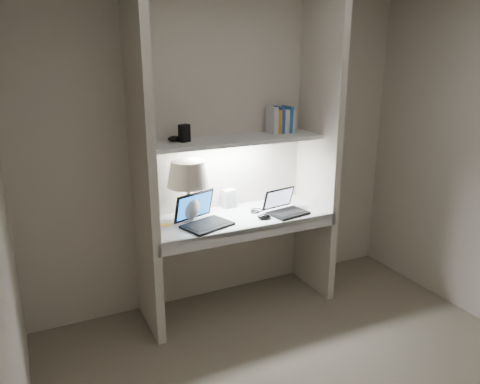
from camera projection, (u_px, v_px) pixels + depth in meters
back_wall at (224, 149)px, 3.75m from camera, size 3.20×0.01×2.50m
alcove_panel_left at (142, 166)px, 3.21m from camera, size 0.06×0.55×2.50m
alcove_panel_right at (319, 147)px, 3.82m from camera, size 0.06×0.55×2.50m
desk at (238, 218)px, 3.66m from camera, size 1.40×0.55×0.04m
desk_apron at (253, 233)px, 3.44m from camera, size 1.46×0.03×0.10m
shelf at (233, 140)px, 3.57m from camera, size 1.40×0.36×0.03m
strip_light at (233, 143)px, 3.57m from camera, size 0.60×0.04×0.02m
table_lamp at (188, 181)px, 3.45m from camera, size 0.32×0.32×0.47m
laptop_main at (202, 218)px, 3.45m from camera, size 0.42×0.40×0.23m
laptop_netbook at (285, 208)px, 3.71m from camera, size 0.33×0.30×0.19m
speaker at (229, 198)px, 3.84m from camera, size 0.12×0.09×0.15m
mouse at (264, 216)px, 3.58m from camera, size 0.12×0.09×0.04m
cable_coil at (257, 210)px, 3.76m from camera, size 0.11×0.11×0.01m
sticky_note at (165, 225)px, 3.46m from camera, size 0.08×0.08×0.00m
book_row at (280, 120)px, 3.79m from camera, size 0.20×0.14×0.21m
shelf_box at (184, 133)px, 3.41m from camera, size 0.09×0.08×0.13m
shelf_gadget at (174, 139)px, 3.43m from camera, size 0.12×0.09×0.04m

